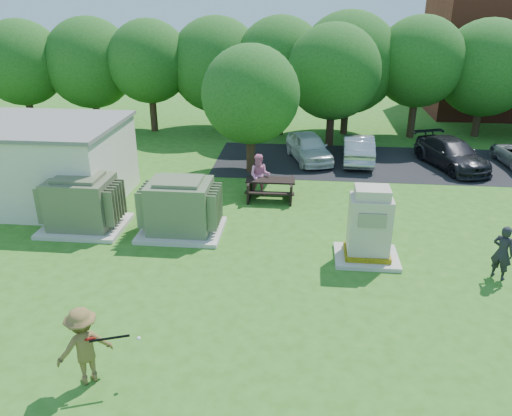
# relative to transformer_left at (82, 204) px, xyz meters

# --- Properties ---
(ground) EXTENTS (120.00, 120.00, 0.00)m
(ground) POSITION_rel_transformer_left_xyz_m (6.50, -4.50, -0.97)
(ground) COLOR #2D6619
(ground) RESTS_ON ground
(service_building) EXTENTS (10.00, 5.00, 3.20)m
(service_building) POSITION_rel_transformer_left_xyz_m (-4.50, 2.50, 0.63)
(service_building) COLOR beige
(service_building) RESTS_ON ground
(parking_strip) EXTENTS (20.00, 6.00, 0.01)m
(parking_strip) POSITION_rel_transformer_left_xyz_m (13.50, 9.00, -0.96)
(parking_strip) COLOR #232326
(parking_strip) RESTS_ON ground
(transformer_left) EXTENTS (3.00, 2.40, 2.07)m
(transformer_left) POSITION_rel_transformer_left_xyz_m (0.00, 0.00, 0.00)
(transformer_left) COLOR beige
(transformer_left) RESTS_ON ground
(transformer_right) EXTENTS (3.00, 2.40, 2.07)m
(transformer_right) POSITION_rel_transformer_left_xyz_m (3.70, 0.00, 0.00)
(transformer_right) COLOR beige
(transformer_right) RESTS_ON ground
(generator_cabinet) EXTENTS (2.08, 1.70, 2.53)m
(generator_cabinet) POSITION_rel_transformer_left_xyz_m (10.27, -1.37, 0.14)
(generator_cabinet) COLOR beige
(generator_cabinet) RESTS_ON ground
(picnic_table) EXTENTS (2.06, 1.54, 0.88)m
(picnic_table) POSITION_rel_transformer_left_xyz_m (6.71, 3.56, -0.42)
(picnic_table) COLOR black
(picnic_table) RESTS_ON ground
(batter) EXTENTS (1.41, 1.29, 1.90)m
(batter) POSITION_rel_transformer_left_xyz_m (3.40, -7.73, -0.02)
(batter) COLOR brown
(batter) RESTS_ON ground
(person_by_generator) EXTENTS (0.75, 0.74, 1.75)m
(person_by_generator) POSITION_rel_transformer_left_xyz_m (14.20, -2.17, -0.09)
(person_by_generator) COLOR black
(person_by_generator) RESTS_ON ground
(person_at_picnic) EXTENTS (0.94, 0.74, 1.87)m
(person_at_picnic) POSITION_rel_transformer_left_xyz_m (6.23, 3.84, -0.03)
(person_at_picnic) COLOR pink
(person_at_picnic) RESTS_ON ground
(car_white) EXTENTS (2.83, 4.49, 1.42)m
(car_white) POSITION_rel_transformer_left_xyz_m (8.32, 9.12, -0.26)
(car_white) COLOR silver
(car_white) RESTS_ON ground
(car_silver_a) EXTENTS (1.70, 4.39, 1.43)m
(car_silver_a) POSITION_rel_transformer_left_xyz_m (10.86, 9.19, -0.26)
(car_silver_a) COLOR #9E9DA2
(car_silver_a) RESTS_ON ground
(car_dark) EXTENTS (3.45, 5.21, 1.40)m
(car_dark) POSITION_rel_transformer_left_xyz_m (15.46, 8.71, -0.27)
(car_dark) COLOR black
(car_dark) RESTS_ON ground
(batting_equipment) EXTENTS (1.11, 0.49, 0.26)m
(batting_equipment) POSITION_rel_transformer_left_xyz_m (4.04, -7.75, 0.25)
(batting_equipment) COLOR black
(batting_equipment) RESTS_ON ground
(tree_row) EXTENTS (41.30, 13.30, 7.30)m
(tree_row) POSITION_rel_transformer_left_xyz_m (8.25, 14.00, 3.18)
(tree_row) COLOR #47301E
(tree_row) RESTS_ON ground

